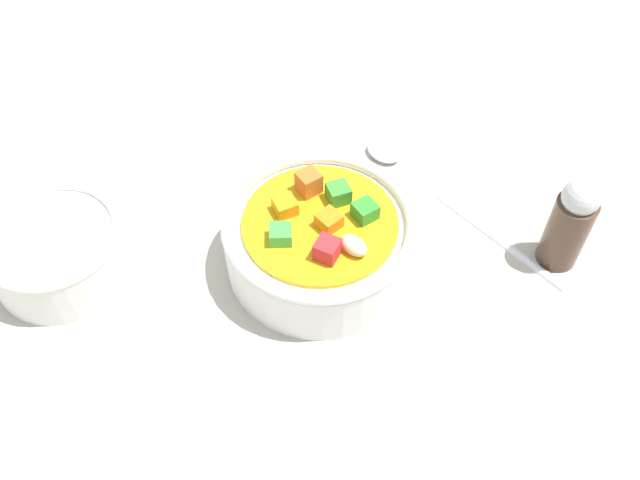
# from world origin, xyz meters

# --- Properties ---
(ground_plane) EXTENTS (1.40, 1.40, 0.02)m
(ground_plane) POSITION_xyz_m (0.00, 0.00, -0.01)
(ground_plane) COLOR #BAB2A0
(soup_bowl_main) EXTENTS (0.15, 0.15, 0.07)m
(soup_bowl_main) POSITION_xyz_m (0.00, -0.00, 0.03)
(soup_bowl_main) COLOR white
(soup_bowl_main) RESTS_ON ground_plane
(spoon) EXTENTS (0.08, 0.22, 0.01)m
(spoon) POSITION_xyz_m (0.12, -0.04, 0.00)
(spoon) COLOR silver
(spoon) RESTS_ON ground_plane
(side_bowl_small) EXTENTS (0.11, 0.11, 0.05)m
(side_bowl_small) POSITION_xyz_m (-0.12, 0.17, 0.03)
(side_bowl_small) COLOR white
(side_bowl_small) RESTS_ON ground_plane
(pepper_shaker) EXTENTS (0.03, 0.03, 0.09)m
(pepper_shaker) POSITION_xyz_m (0.11, -0.16, 0.04)
(pepper_shaker) COLOR #4C3828
(pepper_shaker) RESTS_ON ground_plane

